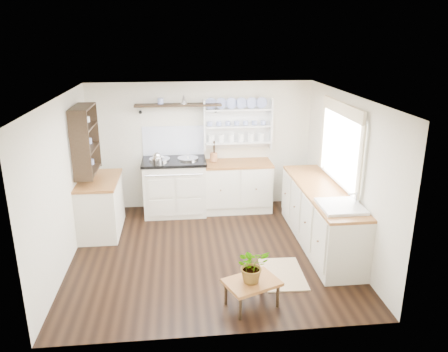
% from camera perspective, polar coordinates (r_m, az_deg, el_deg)
% --- Properties ---
extents(floor, '(4.00, 3.80, 0.01)m').
position_cam_1_polar(floor, '(6.62, -1.83, -9.83)').
color(floor, black).
rests_on(floor, ground).
extents(wall_back, '(4.00, 0.02, 2.30)m').
position_cam_1_polar(wall_back, '(7.98, -2.96, 3.98)').
color(wall_back, beige).
rests_on(wall_back, ground).
extents(wall_right, '(0.02, 3.80, 2.30)m').
position_cam_1_polar(wall_right, '(6.60, 15.64, 0.25)').
color(wall_right, beige).
rests_on(wall_right, ground).
extents(wall_left, '(0.02, 3.80, 2.30)m').
position_cam_1_polar(wall_left, '(6.35, -20.25, -0.95)').
color(wall_left, beige).
rests_on(wall_left, ground).
extents(ceiling, '(4.00, 3.80, 0.01)m').
position_cam_1_polar(ceiling, '(5.89, -2.06, 10.30)').
color(ceiling, white).
rests_on(ceiling, wall_back).
extents(window, '(0.08, 1.55, 1.22)m').
position_cam_1_polar(window, '(6.61, 15.07, 4.05)').
color(window, white).
rests_on(window, wall_right).
extents(aga_cooker, '(1.11, 0.77, 1.02)m').
position_cam_1_polar(aga_cooker, '(7.84, -6.44, -1.30)').
color(aga_cooker, beige).
rests_on(aga_cooker, floor).
extents(back_cabinets, '(1.27, 0.63, 0.90)m').
position_cam_1_polar(back_cabinets, '(7.95, 1.57, -1.26)').
color(back_cabinets, beige).
rests_on(back_cabinets, floor).
extents(right_cabinets, '(0.62, 2.43, 0.90)m').
position_cam_1_polar(right_cabinets, '(6.83, 12.50, -5.09)').
color(right_cabinets, beige).
rests_on(right_cabinets, floor).
extents(belfast_sink, '(0.55, 0.60, 0.45)m').
position_cam_1_polar(belfast_sink, '(6.05, 14.92, -4.90)').
color(belfast_sink, white).
rests_on(belfast_sink, right_cabinets).
extents(left_cabinets, '(0.62, 1.13, 0.90)m').
position_cam_1_polar(left_cabinets, '(7.34, -15.79, -3.67)').
color(left_cabinets, beige).
rests_on(left_cabinets, floor).
extents(plate_rack, '(1.20, 0.22, 0.90)m').
position_cam_1_polar(plate_rack, '(7.92, 1.75, 6.89)').
color(plate_rack, white).
rests_on(plate_rack, wall_back).
extents(high_shelf, '(1.50, 0.29, 0.16)m').
position_cam_1_polar(high_shelf, '(7.70, -6.01, 9.14)').
color(high_shelf, black).
rests_on(high_shelf, wall_back).
extents(left_shelving, '(0.28, 0.80, 1.05)m').
position_cam_1_polar(left_shelving, '(7.05, -17.68, 4.56)').
color(left_shelving, black).
rests_on(left_shelving, wall_left).
extents(kettle, '(0.19, 0.19, 0.23)m').
position_cam_1_polar(kettle, '(7.57, -8.70, 2.18)').
color(kettle, silver).
rests_on(kettle, aga_cooker).
extents(utensil_crock, '(0.13, 0.13, 0.15)m').
position_cam_1_polar(utensil_crock, '(7.82, -1.36, 2.47)').
color(utensil_crock, '#A4663C').
rests_on(utensil_crock, back_cabinets).
extents(center_table, '(0.74, 0.64, 0.33)m').
position_cam_1_polar(center_table, '(5.31, 3.66, -13.93)').
color(center_table, brown).
rests_on(center_table, floor).
extents(potted_plant, '(0.45, 0.41, 0.42)m').
position_cam_1_polar(potted_plant, '(5.18, 3.72, -11.54)').
color(potted_plant, '#3F7233').
rests_on(potted_plant, center_table).
extents(floor_rug, '(0.58, 0.87, 0.02)m').
position_cam_1_polar(floor_rug, '(6.10, 7.65, -12.56)').
color(floor_rug, '#8A7750').
rests_on(floor_rug, floor).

